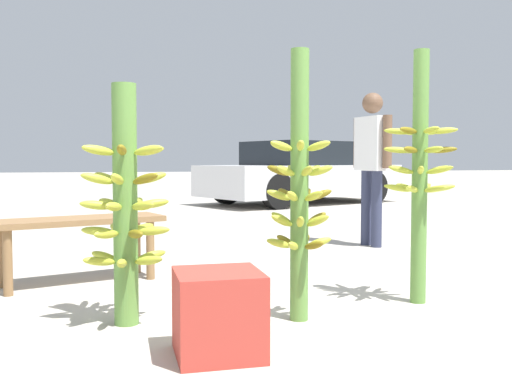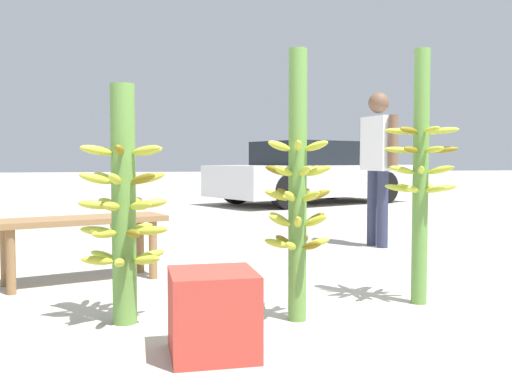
% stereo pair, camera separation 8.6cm
% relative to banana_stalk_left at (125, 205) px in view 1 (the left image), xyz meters
% --- Properties ---
extents(ground_plane, '(80.00, 80.00, 0.00)m').
position_rel_banana_stalk_left_xyz_m(ground_plane, '(0.93, -0.31, -0.63)').
color(ground_plane, '#B2AA9E').
extents(banana_stalk_left, '(0.47, 0.47, 1.26)m').
position_rel_banana_stalk_left_xyz_m(banana_stalk_left, '(0.00, 0.00, 0.00)').
color(banana_stalk_left, '#5B8C3D').
rests_on(banana_stalk_left, ground_plane).
extents(banana_stalk_center, '(0.37, 0.37, 1.45)m').
position_rel_banana_stalk_left_xyz_m(banana_stalk_center, '(0.91, -0.14, 0.08)').
color(banana_stalk_center, '#5B8C3D').
rests_on(banana_stalk_center, ground_plane).
extents(banana_stalk_right, '(0.43, 0.43, 1.52)m').
position_rel_banana_stalk_left_xyz_m(banana_stalk_right, '(1.73, 0.05, 0.16)').
color(banana_stalk_right, '#5B8C3D').
rests_on(banana_stalk_right, ground_plane).
extents(vendor_person, '(0.25, 0.57, 1.54)m').
position_rel_banana_stalk_left_xyz_m(vendor_person, '(2.44, 2.23, 0.29)').
color(vendor_person, '#2D334C').
rests_on(vendor_person, ground_plane).
extents(market_bench, '(1.23, 0.74, 0.46)m').
position_rel_banana_stalk_left_xyz_m(market_bench, '(-0.31, 1.10, -0.25)').
color(market_bench, olive).
rests_on(market_bench, ground_plane).
extents(parked_car, '(4.42, 3.22, 1.23)m').
position_rel_banana_stalk_left_xyz_m(parked_car, '(3.57, 7.84, -0.03)').
color(parked_car, silver).
rests_on(parked_car, ground_plane).
extents(produce_crate, '(0.37, 0.37, 0.37)m').
position_rel_banana_stalk_left_xyz_m(produce_crate, '(0.39, -0.59, -0.44)').
color(produce_crate, '#B2382D').
rests_on(produce_crate, ground_plane).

